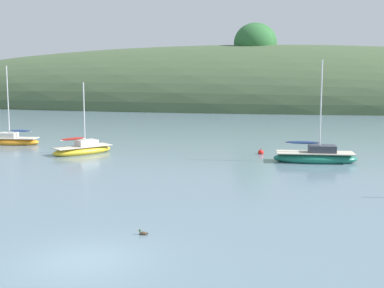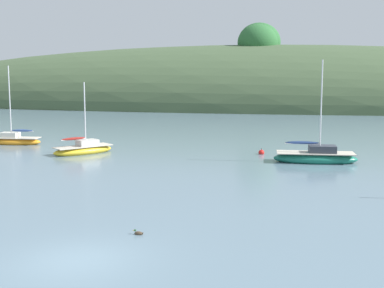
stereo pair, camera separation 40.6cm
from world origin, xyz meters
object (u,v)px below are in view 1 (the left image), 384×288
Objects in this scene: sailboat_cream_ketch at (316,157)px; mooring_buoy_inner at (3,136)px; sailboat_red_portside at (12,141)px; sailboat_white_near at (83,149)px; duck_lone_right at (143,233)px; mooring_buoy_channel at (261,152)px.

sailboat_cream_ketch reaches higher than mooring_buoy_inner.
sailboat_red_portside is 12.62× the size of mooring_buoy_inner.
sailboat_red_portside is at bearing 169.91° from sailboat_cream_ketch.
sailboat_white_near is 10.30× the size of mooring_buoy_inner.
sailboat_white_near is at bearing -25.69° from sailboat_red_portside.
sailboat_cream_ketch is 19.42m from duck_lone_right.
mooring_buoy_channel is 1.00× the size of mooring_buoy_inner.
sailboat_white_near reaches higher than mooring_buoy_inner.
sailboat_white_near is 21.17m from duck_lone_right.
mooring_buoy_inner reaches higher than duck_lone_right.
sailboat_white_near is at bearing 177.75° from sailboat_cream_ketch.
sailboat_red_portside is 21.25m from mooring_buoy_channel.
mooring_buoy_channel is at bearing -13.10° from mooring_buoy_inner.
sailboat_white_near is at bearing -170.49° from mooring_buoy_channel.
sailboat_cream_ketch is 4.87m from mooring_buoy_channel.
mooring_buoy_inner is (-28.27, 8.57, -0.24)m from sailboat_cream_ketch.
mooring_buoy_channel is (-3.90, 2.90, -0.24)m from sailboat_cream_ketch.
sailboat_red_portside is 16.00× the size of duck_lone_right.
sailboat_red_portside reaches higher than sailboat_white_near.
sailboat_cream_ketch is at bearing -36.65° from mooring_buoy_channel.
sailboat_cream_ketch is at bearing -16.87° from mooring_buoy_inner.
sailboat_cream_ketch is 25.49m from sailboat_red_portside.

